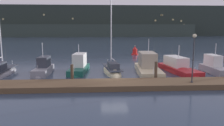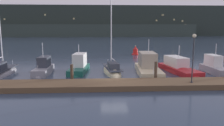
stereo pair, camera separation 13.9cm
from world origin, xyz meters
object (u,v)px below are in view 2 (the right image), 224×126
(sailboat_berth_1, at_px, (1,74))
(channel_buoy, at_px, (135,51))
(motorboat_berth_2, at_px, (44,71))
(sailboat_berth_4, at_px, (112,72))
(motorboat_berth_6, at_px, (178,70))
(motorboat_berth_5, at_px, (148,69))
(motorboat_berth_7, at_px, (214,70))
(motorboat_berth_3, at_px, (79,69))
(dock_lamppost, at_px, (194,50))

(sailboat_berth_1, distance_m, channel_buoy, 23.73)
(motorboat_berth_2, height_order, sailboat_berth_4, sailboat_berth_4)
(sailboat_berth_4, xyz_separation_m, motorboat_berth_6, (7.63, 0.13, 0.12))
(motorboat_berth_5, xyz_separation_m, motorboat_berth_7, (7.33, -0.70, -0.10))
(channel_buoy, bearing_deg, motorboat_berth_3, -120.25)
(sailboat_berth_1, relative_size, dock_lamppost, 2.47)
(sailboat_berth_1, height_order, motorboat_berth_3, sailboat_berth_1)
(motorboat_berth_5, bearing_deg, channel_buoy, 85.82)
(motorboat_berth_2, xyz_separation_m, dock_lamppost, (13.93, -6.33, 2.87))
(sailboat_berth_1, bearing_deg, motorboat_berth_3, 7.58)
(sailboat_berth_4, height_order, motorboat_berth_6, sailboat_berth_4)
(channel_buoy, xyz_separation_m, dock_lamppost, (1.18, -22.30, 2.56))
(channel_buoy, bearing_deg, motorboat_berth_6, -81.30)
(sailboat_berth_4, bearing_deg, motorboat_berth_6, 1.01)
(motorboat_berth_2, relative_size, sailboat_berth_4, 0.51)
(sailboat_berth_1, relative_size, motorboat_berth_3, 1.72)
(dock_lamppost, bearing_deg, motorboat_berth_7, 48.31)
(motorboat_berth_6, height_order, motorboat_berth_7, motorboat_berth_7)
(sailboat_berth_4, relative_size, channel_buoy, 5.73)
(motorboat_berth_6, height_order, dock_lamppost, dock_lamppost)
(channel_buoy, distance_m, dock_lamppost, 22.48)
(motorboat_berth_5, xyz_separation_m, channel_buoy, (1.17, 16.01, 0.19))
(motorboat_berth_7, xyz_separation_m, dock_lamppost, (-4.99, -5.60, 2.85))
(motorboat_berth_3, relative_size, motorboat_berth_7, 1.17)
(motorboat_berth_3, bearing_deg, motorboat_berth_2, -170.14)
(channel_buoy, bearing_deg, motorboat_berth_2, -128.60)
(sailboat_berth_4, relative_size, motorboat_berth_7, 1.96)
(motorboat_berth_2, xyz_separation_m, channel_buoy, (12.76, 15.98, 0.31))
(motorboat_berth_6, height_order, channel_buoy, motorboat_berth_6)
(motorboat_berth_3, height_order, motorboat_berth_7, motorboat_berth_7)
(motorboat_berth_6, bearing_deg, motorboat_berth_3, 177.79)
(motorboat_berth_3, relative_size, sailboat_berth_4, 0.60)
(motorboat_berth_2, distance_m, sailboat_berth_4, 7.54)
(motorboat_berth_7, relative_size, dock_lamppost, 1.23)
(motorboat_berth_6, bearing_deg, sailboat_berth_1, -178.08)
(motorboat_berth_6, xyz_separation_m, motorboat_berth_7, (3.75, -0.95, 0.09))
(motorboat_berth_5, bearing_deg, sailboat_berth_4, 178.29)
(sailboat_berth_1, height_order, channel_buoy, sailboat_berth_1)
(motorboat_berth_5, distance_m, channel_buoy, 16.05)
(motorboat_berth_5, height_order, channel_buoy, motorboat_berth_5)
(sailboat_berth_1, height_order, motorboat_berth_7, sailboat_berth_1)
(sailboat_berth_1, height_order, motorboat_berth_5, sailboat_berth_1)
(sailboat_berth_1, relative_size, channel_buoy, 5.88)
(motorboat_berth_2, bearing_deg, motorboat_berth_6, 0.86)
(motorboat_berth_5, relative_size, motorboat_berth_6, 0.99)
(motorboat_berth_5, height_order, motorboat_berth_6, motorboat_berth_5)
(motorboat_berth_3, height_order, dock_lamppost, dock_lamppost)
(sailboat_berth_1, distance_m, motorboat_berth_3, 8.29)
(motorboat_berth_3, xyz_separation_m, motorboat_berth_7, (15.10, -1.39, -0.07))
(motorboat_berth_2, height_order, dock_lamppost, dock_lamppost)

